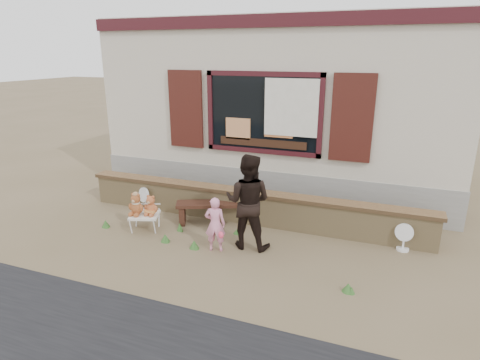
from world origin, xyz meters
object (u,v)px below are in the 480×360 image
at_px(child, 215,224).
at_px(folding_chair, 145,216).
at_px(bench, 220,208).
at_px(teddy_bear_right, 151,205).
at_px(teddy_bear_left, 136,204).
at_px(adult, 248,202).

bearing_deg(child, folding_chair, -24.47).
xyz_separation_m(bench, teddy_bear_right, (-1.08, -0.78, 0.20)).
xyz_separation_m(bench, teddy_bear_left, (-1.34, -0.87, 0.22)).
relative_size(teddy_bear_left, teddy_bear_right, 1.10).
bearing_deg(teddy_bear_left, bench, 13.27).
relative_size(bench, adult, 1.03).
xyz_separation_m(folding_chair, child, (1.60, -0.27, 0.19)).
bearing_deg(teddy_bear_left, child, -27.28).
height_order(child, adult, adult).
bearing_deg(bench, adult, -64.89).
distance_m(bench, teddy_bear_left, 1.61).
distance_m(teddy_bear_left, adult, 2.22).
height_order(folding_chair, adult, adult).
xyz_separation_m(teddy_bear_left, child, (1.73, -0.23, -0.06)).
height_order(bench, folding_chair, bench).
height_order(folding_chair, teddy_bear_right, teddy_bear_right).
distance_m(teddy_bear_left, teddy_bear_right, 0.28).
relative_size(bench, teddy_bear_right, 4.38).
xyz_separation_m(teddy_bear_left, teddy_bear_right, (0.26, 0.09, -0.02)).
xyz_separation_m(teddy_bear_left, adult, (2.20, 0.12, 0.29)).
xyz_separation_m(teddy_bear_right, adult, (1.93, 0.02, 0.31)).
relative_size(teddy_bear_right, child, 0.41).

